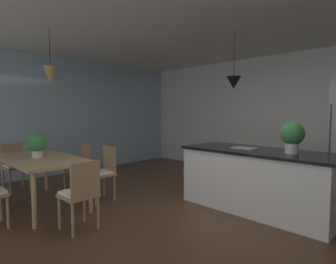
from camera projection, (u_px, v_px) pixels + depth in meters
ground_plane at (197, 222)px, 3.73m from camera, size 10.00×8.40×0.04m
ceiling_slab at (198, 9)px, 3.53m from camera, size 10.00×8.40×0.12m
wall_back_kitchen at (294, 117)px, 5.93m from camera, size 10.00×0.12×2.70m
window_wall_left_glazing at (62, 116)px, 6.50m from camera, size 0.06×8.40×2.70m
dining_table at (41, 162)px, 4.29m from camera, size 1.78×0.94×0.75m
chair_far_left at (79, 165)px, 5.18m from camera, size 0.43×0.43×0.87m
chair_kitchen_end at (80, 192)px, 3.42m from camera, size 0.41×0.41×0.87m
chair_far_right at (102, 171)px, 4.61m from camera, size 0.42×0.42×0.87m
chair_window_end at (15, 165)px, 5.19m from camera, size 0.43×0.43×0.87m
kitchen_island at (257, 179)px, 4.12m from camera, size 2.22×0.91×0.91m
pendant_over_table at (50, 75)px, 4.16m from camera, size 0.20×0.20×0.82m
pendant_over_island_main at (234, 82)px, 4.32m from camera, size 0.23×0.23×0.88m
potted_plant_on_island at (292, 135)px, 3.73m from camera, size 0.31×0.31×0.42m
potted_plant_on_table at (37, 144)px, 4.29m from camera, size 0.29×0.29×0.38m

